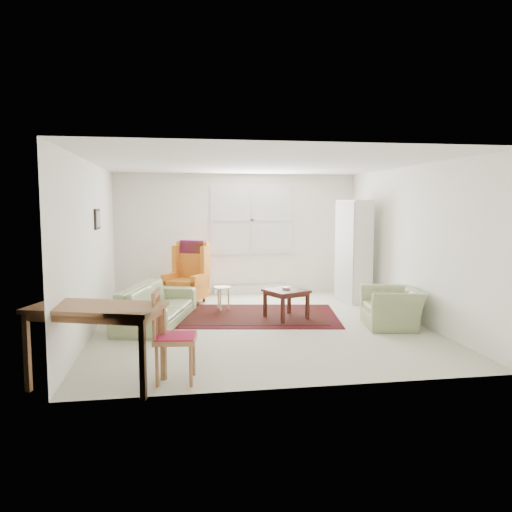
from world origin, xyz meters
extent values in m
cube|color=beige|center=(0.00, 0.00, 0.00)|extent=(5.00, 5.50, 0.01)
cube|color=white|center=(0.00, 0.00, 2.50)|extent=(5.00, 5.50, 0.01)
cube|color=white|center=(0.00, 2.75, 1.25)|extent=(5.00, 0.04, 2.50)
cube|color=white|center=(0.00, -2.75, 1.25)|extent=(5.00, 0.04, 2.50)
cube|color=white|center=(-2.50, 0.00, 1.25)|extent=(0.04, 5.50, 2.50)
cube|color=white|center=(2.50, 0.00, 1.25)|extent=(0.04, 5.50, 2.50)
cube|color=white|center=(0.30, 2.73, 1.55)|extent=(1.72, 0.06, 1.42)
cube|color=white|center=(0.30, 2.73, 1.55)|extent=(1.60, 0.02, 1.30)
cube|color=silver|center=(0.30, 2.67, 0.09)|extent=(1.60, 0.12, 0.18)
cube|color=black|center=(-2.48, 0.50, 1.65)|extent=(0.03, 0.42, 0.32)
cube|color=tan|center=(-2.46, 0.50, 1.65)|extent=(0.01, 0.34, 0.24)
imported|color=#869463|center=(-1.59, 0.32, 0.42)|extent=(1.32, 2.21, 0.84)
imported|color=#869463|center=(1.99, -0.49, 0.36)|extent=(0.94, 1.03, 0.72)
camera|label=1|loc=(-1.28, -7.59, 1.89)|focal=35.00mm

